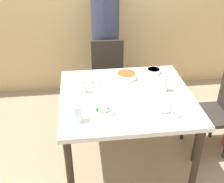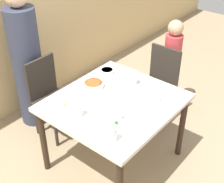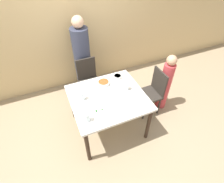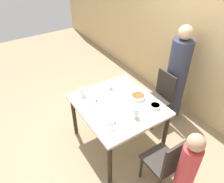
% 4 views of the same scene
% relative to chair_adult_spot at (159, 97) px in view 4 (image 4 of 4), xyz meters
% --- Properties ---
extents(ground_plane, '(10.00, 10.00, 0.00)m').
position_rel_chair_adult_spot_xyz_m(ground_plane, '(0.06, -0.87, -0.49)').
color(ground_plane, '#998466').
extents(wall_back, '(10.00, 0.06, 2.70)m').
position_rel_chair_adult_spot_xyz_m(wall_back, '(0.06, 0.68, 0.86)').
color(wall_back, tan).
rests_on(wall_back, ground_plane).
extents(dining_table, '(1.15, 1.06, 0.77)m').
position_rel_chair_adult_spot_xyz_m(dining_table, '(0.06, -0.87, 0.19)').
color(dining_table, silver).
rests_on(dining_table, ground_plane).
extents(chair_adult_spot, '(0.40, 0.40, 0.91)m').
position_rel_chair_adult_spot_xyz_m(chair_adult_spot, '(0.00, 0.00, 0.00)').
color(chair_adult_spot, '#2D2823').
rests_on(chair_adult_spot, ground_plane).
extents(chair_child_spot, '(0.40, 0.40, 0.91)m').
position_rel_chair_adult_spot_xyz_m(chair_child_spot, '(0.98, -0.79, 0.00)').
color(chair_child_spot, '#2D2823').
rests_on(chair_child_spot, ground_plane).
extents(person_adult, '(0.33, 0.33, 1.63)m').
position_rel_chair_adult_spot_xyz_m(person_adult, '(0.00, 0.34, 0.27)').
color(person_adult, '#33384C').
rests_on(person_adult, ground_plane).
extents(person_child, '(0.20, 0.20, 1.18)m').
position_rel_chair_adult_spot_xyz_m(person_child, '(1.25, -0.79, 0.09)').
color(person_child, '#C63D42').
rests_on(person_child, ground_plane).
extents(bowl_curry, '(0.20, 0.20, 0.06)m').
position_rel_chair_adult_spot_xyz_m(bowl_curry, '(0.11, -0.56, 0.31)').
color(bowl_curry, silver).
rests_on(bowl_curry, dining_table).
extents(plate_rice_adult, '(0.22, 0.22, 0.05)m').
position_rel_chair_adult_spot_xyz_m(plate_rice_adult, '(-0.24, -0.61, 0.30)').
color(plate_rice_adult, white).
rests_on(plate_rice_adult, dining_table).
extents(plate_rice_child, '(0.26, 0.26, 0.05)m').
position_rel_chair_adult_spot_xyz_m(plate_rice_child, '(0.33, -1.15, 0.30)').
color(plate_rice_child, white).
rests_on(plate_rice_child, dining_table).
extents(plate_noodles, '(0.24, 0.24, 0.05)m').
position_rel_chair_adult_spot_xyz_m(plate_noodles, '(-0.18, -1.08, 0.30)').
color(plate_noodles, white).
rests_on(plate_noodles, dining_table).
extents(bowl_rice_small, '(0.14, 0.14, 0.05)m').
position_rel_chair_adult_spot_xyz_m(bowl_rice_small, '(0.40, -0.49, 0.31)').
color(bowl_rice_small, white).
rests_on(bowl_rice_small, dining_table).
extents(glass_water_tall, '(0.08, 0.08, 0.14)m').
position_rel_chair_adult_spot_xyz_m(glass_water_tall, '(0.40, -0.83, 0.35)').
color(glass_water_tall, silver).
rests_on(glass_water_tall, dining_table).
extents(glass_water_short, '(0.07, 0.07, 0.13)m').
position_rel_chair_adult_spot_xyz_m(glass_water_short, '(-0.31, -0.77, 0.35)').
color(glass_water_short, silver).
rests_on(glass_water_short, dining_table).
extents(glass_water_center, '(0.08, 0.08, 0.14)m').
position_rel_chair_adult_spot_xyz_m(glass_water_center, '(-0.37, -1.19, 0.35)').
color(glass_water_center, silver).
rests_on(glass_water_center, dining_table).
extents(fork_steel, '(0.17, 0.09, 0.01)m').
position_rel_chair_adult_spot_xyz_m(fork_steel, '(-0.37, -0.95, 0.29)').
color(fork_steel, silver).
rests_on(fork_steel, dining_table).
extents(spoon_steel, '(0.18, 0.08, 0.01)m').
position_rel_chair_adult_spot_xyz_m(spoon_steel, '(0.11, -1.26, 0.29)').
color(spoon_steel, silver).
rests_on(spoon_steel, dining_table).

